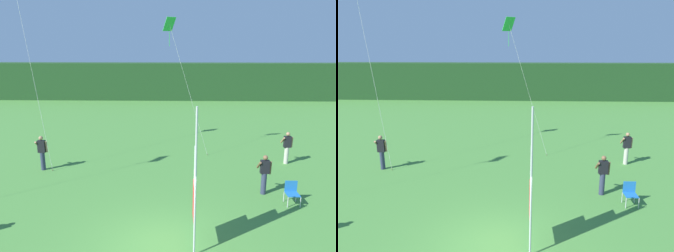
# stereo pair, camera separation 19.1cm
# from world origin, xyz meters

# --- Properties ---
(ground_plane) EXTENTS (120.00, 120.00, 0.00)m
(ground_plane) POSITION_xyz_m (0.00, 0.00, 0.00)
(ground_plane) COLOR #478438
(distant_treeline) EXTENTS (80.00, 2.40, 4.04)m
(distant_treeline) POSITION_xyz_m (0.00, 28.20, 2.02)
(distant_treeline) COLOR #1E421E
(distant_treeline) RESTS_ON ground
(banner_flag) EXTENTS (0.06, 1.03, 4.48)m
(banner_flag) POSITION_xyz_m (0.88, 0.04, 2.15)
(banner_flag) COLOR #B7B7BC
(banner_flag) RESTS_ON ground
(person_near_banner) EXTENTS (0.55, 0.48, 1.69)m
(person_near_banner) POSITION_xyz_m (3.97, 3.96, 0.90)
(person_near_banner) COLOR #2D334C
(person_near_banner) RESTS_ON ground
(person_mid_field) EXTENTS (0.55, 0.48, 1.70)m
(person_mid_field) POSITION_xyz_m (6.07, 7.60, 0.91)
(person_mid_field) COLOR #B7B2A3
(person_mid_field) RESTS_ON ground
(person_far_right) EXTENTS (0.55, 0.48, 1.73)m
(person_far_right) POSITION_xyz_m (-6.25, 6.41, 0.93)
(person_far_right) COLOR #2D334C
(person_far_right) RESTS_ON ground
(folding_chair) EXTENTS (0.51, 0.51, 0.89)m
(folding_chair) POSITION_xyz_m (4.85, 3.12, 0.51)
(folding_chair) COLOR #BCBCC1
(folding_chair) RESTS_ON ground
(kite_green_diamond_0) EXTENTS (2.50, 0.75, 7.38)m
(kite_green_diamond_0) POSITION_xyz_m (0.09, 8.44, 6.59)
(kite_green_diamond_0) COLOR brown
(kite_green_diamond_0) RESTS_ON ground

